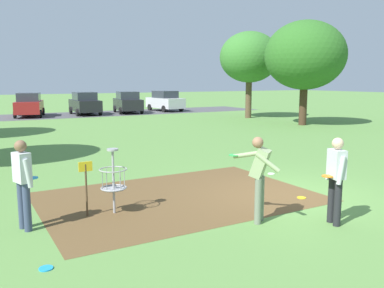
{
  "coord_description": "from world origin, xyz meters",
  "views": [
    {
      "loc": [
        -6.84,
        -7.23,
        2.79
      ],
      "look_at": [
        -1.21,
        2.67,
        1.0
      ],
      "focal_mm": 38.03,
      "sensor_mm": 36.0,
      "label": 1
    }
  ],
  "objects": [
    {
      "name": "frisbee_near_basket",
      "position": [
        0.08,
        -0.36,
        0.01
      ],
      "size": [
        0.21,
        0.21,
        0.02
      ],
      "primitive_type": "cylinder",
      "color": "gold",
      "rests_on": "ground"
    },
    {
      "name": "frisbee_by_tee",
      "position": [
        -5.92,
        -1.19,
        0.01
      ],
      "size": [
        0.21,
        0.21,
        0.02
      ],
      "primitive_type": "cylinder",
      "color": "#1E93DB",
      "rests_on": "ground"
    },
    {
      "name": "disc_golf_basket",
      "position": [
        -4.24,
        0.8,
        0.75
      ],
      "size": [
        0.98,
        0.58,
        1.39
      ],
      "color": "#9E9EA3",
      "rests_on": "ground"
    },
    {
      "name": "frisbee_mid_grass",
      "position": [
        1.13,
        1.97,
        0.01
      ],
      "size": [
        0.21,
        0.21,
        0.02
      ],
      "primitive_type": "cylinder",
      "color": "white",
      "rests_on": "ground"
    },
    {
      "name": "tree_mid_left",
      "position": [
        11.89,
        17.16,
        4.45
      ],
      "size": [
        4.37,
        4.37,
        6.33
      ],
      "color": "brown",
      "rests_on": "ground"
    },
    {
      "name": "player_throwing",
      "position": [
        -0.65,
        -1.96,
        0.97
      ],
      "size": [
        0.44,
        0.5,
        1.71
      ],
      "color": "#232328",
      "rests_on": "ground"
    },
    {
      "name": "player_waiting_left",
      "position": [
        -5.95,
        0.69,
        0.97
      ],
      "size": [
        0.44,
        0.5,
        1.71
      ],
      "color": "#384260",
      "rests_on": "ground"
    },
    {
      "name": "player_foreground_watching",
      "position": [
        -1.87,
        -1.14,
        0.99
      ],
      "size": [
        0.6,
        1.12,
        1.71
      ],
      "color": "slate",
      "rests_on": "ground"
    },
    {
      "name": "parked_car_center_right",
      "position": [
        5.67,
        25.98,
        0.92
      ],
      "size": [
        2.44,
        4.42,
        1.84
      ],
      "color": "black",
      "rests_on": "ground"
    },
    {
      "name": "tree_near_left",
      "position": [
        11.82,
        11.5,
        4.3
      ],
      "size": [
        4.96,
        4.96,
        6.42
      ],
      "color": "#422D1E",
      "rests_on": "ground"
    },
    {
      "name": "parked_car_center_left",
      "position": [
        2.01,
        26.1,
        0.92
      ],
      "size": [
        2.08,
        4.26,
        1.84
      ],
      "color": "black",
      "rests_on": "ground"
    },
    {
      "name": "parking_lot_strip",
      "position": [
        0.0,
        26.4,
        0.0
      ],
      "size": [
        36.0,
        6.0,
        0.01
      ],
      "primitive_type": "cube",
      "color": "#4C4C51",
      "rests_on": "ground"
    },
    {
      "name": "parked_car_rightmost",
      "position": [
        9.49,
        26.48,
        0.92
      ],
      "size": [
        2.23,
        4.33,
        1.84
      ],
      "color": "silver",
      "rests_on": "ground"
    },
    {
      "name": "parked_car_leftmost",
      "position": [
        -2.23,
        26.36,
        0.92
      ],
      "size": [
        2.75,
        4.51,
        1.84
      ],
      "color": "maroon",
      "rests_on": "ground"
    },
    {
      "name": "dirt_tee_pad",
      "position": [
        -2.42,
        1.17,
        0.0
      ],
      "size": [
        6.38,
        4.4,
        0.01
      ],
      "primitive_type": "cube",
      "color": "brown",
      "rests_on": "ground"
    },
    {
      "name": "ground_plane",
      "position": [
        0.0,
        0.0,
        0.0
      ],
      "size": [
        160.0,
        160.0,
        0.0
      ],
      "primitive_type": "plane",
      "color": "#5B8942"
    }
  ]
}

